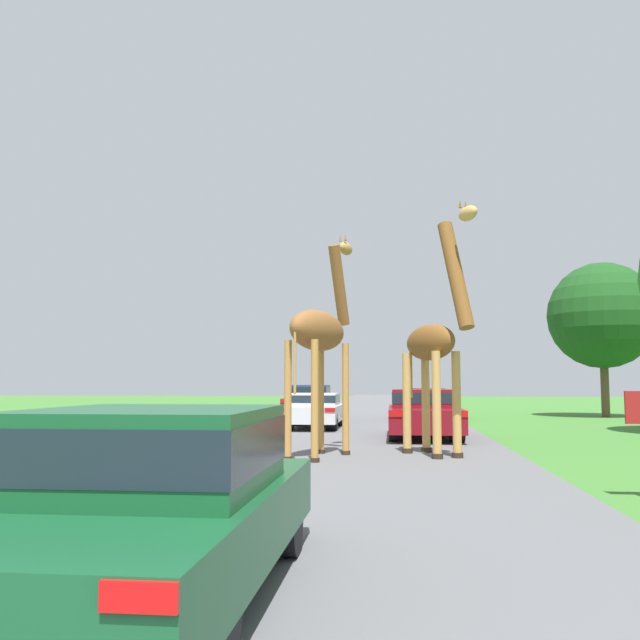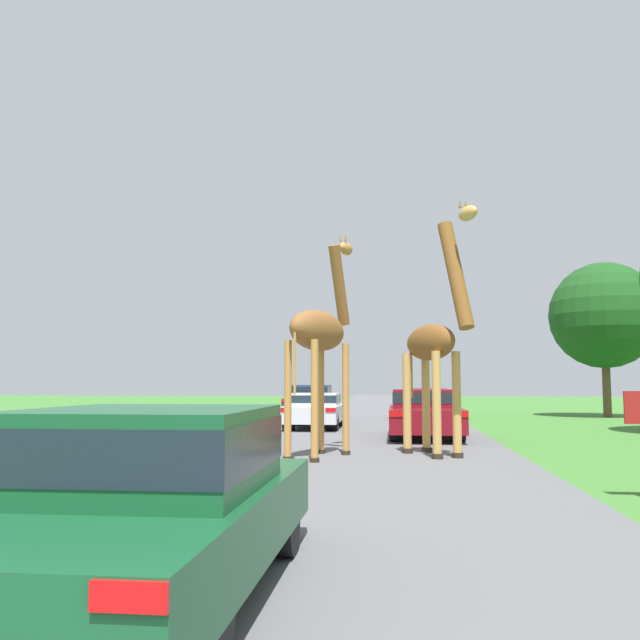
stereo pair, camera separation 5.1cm
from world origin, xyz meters
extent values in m
cube|color=#5B5B5E|center=(0.00, 30.00, 0.00)|extent=(7.65, 120.00, 0.00)
cylinder|color=#B77F3D|center=(-0.48, 14.54, 1.21)|extent=(0.15, 0.15, 2.42)
cylinder|color=#2D2319|center=(-0.48, 14.54, 0.05)|extent=(0.20, 0.20, 0.09)
cylinder|color=#B77F3D|center=(0.08, 14.34, 1.21)|extent=(0.15, 0.15, 2.42)
cylinder|color=#2D2319|center=(0.08, 14.34, 0.05)|extent=(0.20, 0.20, 0.09)
cylinder|color=#B77F3D|center=(-0.99, 13.09, 1.21)|extent=(0.15, 0.15, 2.42)
cylinder|color=#2D2319|center=(-0.99, 13.09, 0.05)|extent=(0.20, 0.20, 0.09)
cylinder|color=#B77F3D|center=(-0.43, 12.89, 1.21)|extent=(0.15, 0.15, 2.42)
cylinder|color=#2D2319|center=(-0.43, 12.89, 0.05)|extent=(0.20, 0.20, 0.09)
ellipsoid|color=brown|center=(-0.46, 13.72, 2.65)|extent=(1.39, 2.30, 0.86)
cylinder|color=brown|center=(-0.09, 14.76, 3.77)|extent=(0.52, 0.86, 1.83)
ellipsoid|color=#B77F3D|center=(0.04, 15.13, 4.69)|extent=(0.41, 0.61, 0.30)
cylinder|color=#B77F3D|center=(-0.80, 12.73, 1.99)|extent=(0.05, 0.05, 1.33)
cone|color=brown|center=(-0.08, 15.00, 4.92)|extent=(0.07, 0.07, 0.16)
cone|color=brown|center=(0.05, 14.95, 4.92)|extent=(0.07, 0.07, 0.16)
cylinder|color=tan|center=(2.43, 14.00, 1.11)|extent=(0.18, 0.18, 2.21)
cylinder|color=#2D2319|center=(2.43, 14.00, 0.05)|extent=(0.24, 0.24, 0.11)
cylinder|color=tan|center=(2.00, 13.76, 1.11)|extent=(0.18, 0.18, 2.21)
cylinder|color=#2D2319|center=(2.00, 13.76, 0.05)|extent=(0.24, 0.24, 0.11)
cylinder|color=tan|center=(1.84, 15.06, 1.11)|extent=(0.18, 0.18, 2.21)
cylinder|color=#2D2319|center=(1.84, 15.06, 0.05)|extent=(0.24, 0.24, 0.11)
cylinder|color=tan|center=(1.42, 14.83, 1.11)|extent=(0.18, 0.18, 2.21)
cylinder|color=#2D2319|center=(1.42, 14.83, 0.05)|extent=(0.24, 0.24, 0.11)
ellipsoid|color=brown|center=(1.92, 14.41, 2.43)|extent=(1.34, 1.80, 0.78)
cylinder|color=brown|center=(2.42, 13.52, 3.77)|extent=(0.77, 1.05, 2.35)
ellipsoid|color=tan|center=(2.65, 13.10, 4.94)|extent=(0.48, 0.61, 0.30)
cylinder|color=tan|center=(1.53, 15.14, 1.82)|extent=(0.06, 0.06, 1.22)
cone|color=brown|center=(2.62, 13.28, 5.17)|extent=(0.07, 0.07, 0.16)
cone|color=brown|center=(2.51, 13.22, 5.17)|extent=(0.07, 0.07, 0.16)
cube|color=#144C28|center=(-0.64, 4.41, 0.51)|extent=(1.81, 4.32, 0.52)
cube|color=#144C28|center=(-0.64, 4.41, 1.07)|extent=(1.63, 1.94, 0.59)
cube|color=#19232D|center=(-0.64, 4.41, 1.10)|extent=(1.65, 1.96, 0.35)
cube|color=red|center=(0.10, 2.24, 0.70)|extent=(0.33, 0.03, 0.12)
cylinder|color=black|center=(-1.37, 5.70, 0.30)|extent=(0.36, 0.60, 0.60)
cylinder|color=black|center=(0.08, 5.70, 0.30)|extent=(0.36, 0.60, 0.60)
cylinder|color=black|center=(0.08, 3.11, 0.30)|extent=(0.36, 0.60, 0.60)
cube|color=maroon|center=(1.98, 19.20, 0.55)|extent=(1.98, 4.73, 0.62)
cube|color=maroon|center=(1.98, 19.20, 1.11)|extent=(1.78, 2.13, 0.51)
cube|color=#19232D|center=(1.98, 19.20, 1.14)|extent=(1.80, 2.15, 0.30)
cube|color=red|center=(1.17, 16.83, 0.77)|extent=(0.36, 0.03, 0.15)
cube|color=red|center=(2.79, 16.83, 0.77)|extent=(0.36, 0.03, 0.15)
cylinder|color=black|center=(1.19, 20.62, 0.28)|extent=(0.40, 0.56, 0.56)
cylinder|color=black|center=(2.77, 20.62, 0.28)|extent=(0.40, 0.56, 0.56)
cylinder|color=black|center=(1.19, 17.78, 0.28)|extent=(0.40, 0.56, 0.56)
cylinder|color=black|center=(2.77, 17.78, 0.28)|extent=(0.40, 0.56, 0.56)
cube|color=#561914|center=(2.46, 29.05, 0.59)|extent=(1.82, 4.42, 0.56)
cube|color=#561914|center=(2.46, 29.05, 1.09)|extent=(1.64, 1.99, 0.45)
cube|color=#19232D|center=(2.46, 29.05, 1.11)|extent=(1.66, 2.01, 0.27)
cube|color=red|center=(1.71, 26.83, 0.79)|extent=(0.33, 0.03, 0.14)
cube|color=red|center=(3.21, 26.83, 0.79)|extent=(0.33, 0.03, 0.14)
cylinder|color=black|center=(1.73, 30.38, 0.36)|extent=(0.36, 0.71, 0.71)
cylinder|color=black|center=(3.19, 30.38, 0.36)|extent=(0.36, 0.71, 0.71)
cylinder|color=black|center=(1.73, 27.73, 0.36)|extent=(0.36, 0.71, 0.71)
cylinder|color=black|center=(3.19, 27.73, 0.36)|extent=(0.36, 0.71, 0.71)
cube|color=navy|center=(-2.42, 28.06, 0.62)|extent=(1.80, 4.04, 0.63)
cube|color=navy|center=(-2.42, 28.06, 1.20)|extent=(1.62, 1.82, 0.54)
cube|color=#19232D|center=(-2.42, 28.06, 1.22)|extent=(1.64, 1.84, 0.32)
cube|color=red|center=(-3.16, 26.04, 0.84)|extent=(0.32, 0.03, 0.15)
cube|color=red|center=(-1.68, 26.04, 0.84)|extent=(0.32, 0.03, 0.15)
cylinder|color=black|center=(-3.14, 29.28, 0.35)|extent=(0.36, 0.71, 0.71)
cylinder|color=black|center=(-1.70, 29.28, 0.35)|extent=(0.36, 0.71, 0.71)
cylinder|color=black|center=(-3.14, 26.85, 0.35)|extent=(0.36, 0.71, 0.71)
cylinder|color=black|center=(-1.70, 26.85, 0.35)|extent=(0.36, 0.71, 0.71)
cube|color=silver|center=(-1.61, 22.91, 0.51)|extent=(1.81, 4.18, 0.54)
cube|color=silver|center=(-1.61, 22.91, 0.99)|extent=(1.63, 1.88, 0.41)
cube|color=#19232D|center=(-1.61, 22.91, 1.01)|extent=(1.65, 1.90, 0.25)
cube|color=red|center=(-2.35, 20.81, 0.71)|extent=(0.33, 0.03, 0.13)
cube|color=red|center=(-0.87, 20.81, 0.71)|extent=(0.33, 0.03, 0.13)
cylinder|color=black|center=(-2.33, 24.16, 0.29)|extent=(0.36, 0.57, 0.57)
cylinder|color=black|center=(-0.88, 24.16, 0.29)|extent=(0.36, 0.57, 0.57)
cylinder|color=black|center=(-2.33, 21.65, 0.29)|extent=(0.36, 0.57, 0.57)
cylinder|color=black|center=(-0.88, 21.65, 0.29)|extent=(0.36, 0.57, 0.57)
cylinder|color=brown|center=(10.69, 31.63, 1.96)|extent=(0.36, 0.36, 3.91)
sphere|color=#194719|center=(10.69, 31.63, 4.64)|extent=(4.86, 4.86, 4.86)
camera|label=1|loc=(1.12, -0.46, 1.55)|focal=38.00mm
camera|label=2|loc=(1.17, -0.45, 1.55)|focal=38.00mm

